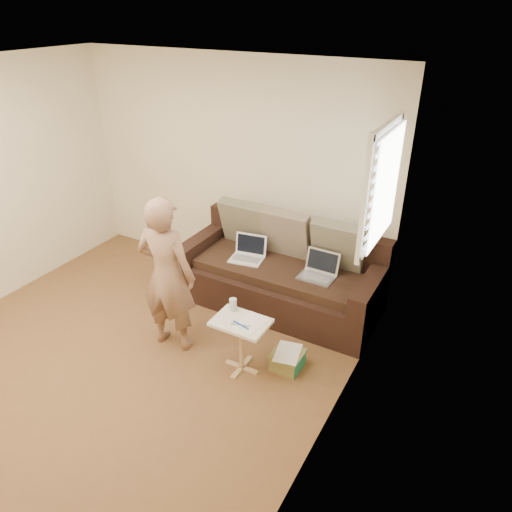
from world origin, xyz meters
name	(u,v)px	position (x,y,z in m)	size (l,w,h in m)	color
floor	(109,371)	(0.00, 0.00, 0.00)	(4.50, 4.50, 0.00)	brown
ceiling	(52,79)	(0.00, 0.00, 2.60)	(4.50, 4.50, 0.00)	white
wall_back	(231,171)	(0.00, 2.25, 1.30)	(4.00, 4.00, 0.00)	beige
wall_right	(315,321)	(2.00, 0.00, 1.30)	(4.50, 4.50, 0.00)	beige
window_blinds	(382,186)	(1.95, 1.50, 1.70)	(0.12, 0.88, 1.08)	white
sofa	(280,272)	(0.90, 1.77, 0.42)	(2.20, 0.95, 0.85)	black
pillow_left	(244,223)	(0.30, 2.02, 0.79)	(0.55, 0.14, 0.55)	#615948
pillow_mid	(286,233)	(0.85, 2.00, 0.79)	(0.55, 0.14, 0.55)	#6B5D4C
pillow_right	(338,245)	(1.45, 2.01, 0.79)	(0.55, 0.14, 0.55)	#615948
laptop_silver	(316,278)	(1.35, 1.70, 0.52)	(0.36, 0.26, 0.24)	#B7BABC
laptop_white	(246,260)	(0.52, 1.68, 0.52)	(0.36, 0.26, 0.26)	white
person	(167,275)	(0.26, 0.64, 0.79)	(0.58, 0.39, 1.59)	#855C48
side_table	(241,345)	(1.06, 0.64, 0.27)	(0.50, 0.35, 0.55)	silver
drinking_glass	(233,305)	(0.92, 0.75, 0.61)	(0.07, 0.07, 0.12)	silver
scissors	(241,325)	(1.10, 0.58, 0.56)	(0.18, 0.10, 0.02)	silver
paper_on_table	(251,323)	(1.16, 0.66, 0.55)	(0.21, 0.30, 0.00)	white
striped_box	(287,360)	(1.44, 0.86, 0.09)	(0.28, 0.28, 0.18)	orange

